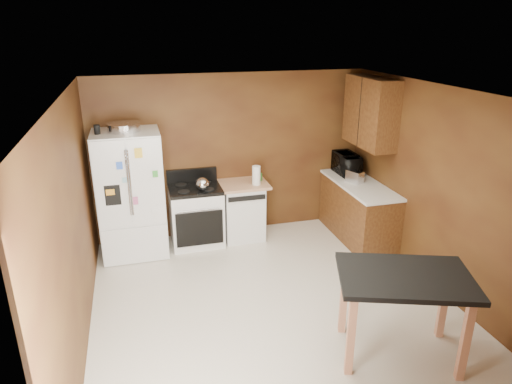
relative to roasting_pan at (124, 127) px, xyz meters
name	(u,v)px	position (x,y,z in m)	size (l,w,h in m)	color
floor	(275,306)	(1.55, -1.90, -1.86)	(4.50, 4.50, 0.00)	beige
ceiling	(278,94)	(1.55, -1.90, 0.64)	(4.50, 4.50, 0.00)	white
wall_back	(232,155)	(1.55, 0.35, -0.61)	(4.20, 4.20, 0.00)	brown
wall_front	(381,337)	(1.55, -4.15, -0.61)	(4.20, 4.20, 0.00)	brown
wall_left	(73,231)	(-0.55, -1.90, -0.61)	(4.50, 4.50, 0.00)	brown
wall_right	(441,192)	(3.65, -1.90, -0.61)	(4.50, 4.50, 0.00)	brown
roasting_pan	(124,127)	(0.00, 0.00, 0.00)	(0.44, 0.44, 0.11)	silver
pen_cup	(97,130)	(-0.34, -0.08, 0.01)	(0.08, 0.08, 0.12)	black
kettle	(202,184)	(1.01, -0.14, -0.86)	(0.19, 0.19, 0.19)	silver
paper_towel	(256,175)	(1.83, -0.07, -0.82)	(0.12, 0.12, 0.29)	white
green_canister	(259,177)	(1.92, 0.11, -0.91)	(0.10, 0.10, 0.11)	green
toaster	(355,176)	(3.29, -0.38, -0.87)	(0.15, 0.24, 0.18)	silver
microwave	(347,165)	(3.36, 0.04, -0.80)	(0.54, 0.37, 0.30)	black
refrigerator	(131,194)	(0.00, -0.04, -0.95)	(0.90, 0.80, 1.80)	white
gas_range	(196,215)	(0.91, 0.02, -1.39)	(0.76, 0.68, 1.10)	white
dishwasher	(242,210)	(1.63, 0.05, -1.40)	(0.78, 0.63, 0.89)	white
right_cabinets	(362,182)	(3.39, -0.42, -0.95)	(0.63, 1.58, 2.45)	brown
island	(404,287)	(2.50, -3.01, -1.08)	(1.47, 1.21, 0.91)	black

